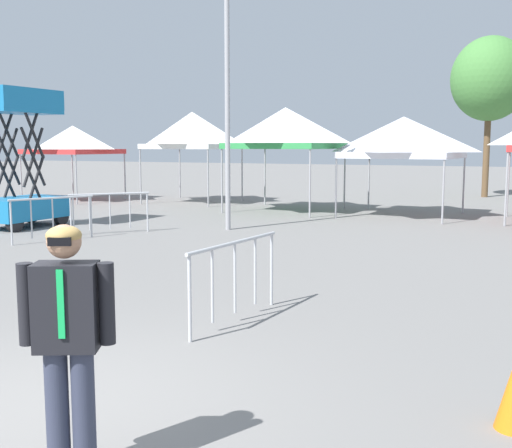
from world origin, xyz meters
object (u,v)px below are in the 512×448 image
Objects in this scene: light_pole_near_lift at (227,62)px; crowd_barrier_by_lift at (235,265)px; crowd_barrier_mid_lot at (110,205)px; person_foreground at (68,333)px; canopy_tent_right_of_center at (403,137)px; tree_behind_tents_right at (490,79)px; crowd_barrier_near_person at (53,210)px; canopy_tent_left_of_center at (73,140)px; canopy_tent_center at (192,130)px; scissor_lift at (22,186)px; canopy_tent_behind_center at (285,128)px.

crowd_barrier_by_lift is at bearing -60.64° from light_pole_near_lift.
person_foreground is at bearing -51.86° from crowd_barrier_mid_lot.
canopy_tent_right_of_center is 0.51× the size of tree_behind_tents_right.
tree_behind_tents_right is at bearing 66.85° from crowd_barrier_near_person.
canopy_tent_left_of_center is at bearing -148.81° from tree_behind_tents_right.
person_foreground is at bearing -47.66° from canopy_tent_left_of_center.
canopy_tent_center is 9.51m from crowd_barrier_mid_lot.
crowd_barrier_mid_lot is (-2.41, -2.06, -3.76)m from light_pole_near_lift.
canopy_tent_left_of_center is 18.35m from tree_behind_tents_right.
crowd_barrier_mid_lot is at bearing -127.77° from canopy_tent_right_of_center.
crowd_barrier_mid_lot is (3.10, 0.03, -0.43)m from scissor_lift.
light_pole_near_lift is (0.60, -5.32, 1.60)m from canopy_tent_behind_center.
canopy_tent_behind_center is (4.73, -1.41, -0.00)m from canopy_tent_center.
light_pole_near_lift is at bearing 119.36° from crowd_barrier_by_lift.
scissor_lift is at bearing -123.51° from canopy_tent_behind_center.
canopy_tent_center is 1.01× the size of canopy_tent_behind_center.
canopy_tent_center reaches higher than canopy_tent_behind_center.
tree_behind_tents_right is at bearing 58.88° from canopy_tent_behind_center.
light_pole_near_lift is (5.51, 2.09, 3.34)m from scissor_lift.
canopy_tent_right_of_center is 11.34m from crowd_barrier_near_person.
tree_behind_tents_right is 3.63× the size of crowd_barrier_near_person.
canopy_tent_left_of_center is 11.89m from light_pole_near_lift.
person_foreground is 12.40m from crowd_barrier_mid_lot.
canopy_tent_center is 2.06× the size of person_foreground.
scissor_lift is at bearing 149.22° from crowd_barrier_near_person.
light_pole_near_lift is at bearing 113.96° from person_foreground.
crowd_barrier_mid_lot is (-5.90, -7.61, -1.82)m from canopy_tent_right_of_center.
person_foreground is at bearing -66.04° from light_pole_near_lift.
canopy_tent_center is 8.73m from light_pole_near_lift.
crowd_barrier_mid_lot is at bearing -42.90° from canopy_tent_left_of_center.
canopy_tent_right_of_center is at bearing 55.83° from crowd_barrier_near_person.
person_foreground is at bearing -42.08° from scissor_lift.
canopy_tent_left_of_center is at bearing -179.30° from canopy_tent_right_of_center.
person_foreground is 4.00m from crowd_barrier_by_lift.
canopy_tent_behind_center reaches higher than crowd_barrier_by_lift.
canopy_tent_behind_center is 9.54m from crowd_barrier_near_person.
tree_behind_tents_right is at bearing 70.93° from light_pole_near_lift.
light_pole_near_lift is at bearing -27.34° from canopy_tent_left_of_center.
light_pole_near_lift is 9.80m from crowd_barrier_by_lift.
light_pole_near_lift is at bearing 40.51° from crowd_barrier_mid_lot.
tree_behind_tents_right is at bearing 90.29° from person_foreground.
canopy_tent_right_of_center is at bearing 0.70° from canopy_tent_left_of_center.
crowd_barrier_near_person is (-2.19, -9.03, -2.16)m from canopy_tent_behind_center.
light_pole_near_lift is (10.42, -5.39, 1.97)m from canopy_tent_left_of_center.
light_pole_near_lift is (-3.49, -5.56, 1.94)m from canopy_tent_right_of_center.
scissor_lift is (-4.91, -7.41, -1.73)m from canopy_tent_behind_center.
tree_behind_tents_right is (5.72, 9.47, 2.31)m from canopy_tent_behind_center.
canopy_tent_right_of_center reaches higher than crowd_barrier_by_lift.
tree_behind_tents_right is 18.98m from crowd_barrier_mid_lot.
canopy_tent_behind_center is 1.73× the size of crowd_barrier_by_lift.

